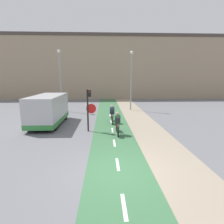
{
  "coord_description": "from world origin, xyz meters",
  "views": [
    {
      "loc": [
        -0.54,
        -6.4,
        3.67
      ],
      "look_at": [
        0.0,
        6.16,
        1.2
      ],
      "focal_mm": 28.0,
      "sensor_mm": 36.0,
      "label": 1
    }
  ],
  "objects_px": {
    "street_lamp_sidewalk": "(131,75)",
    "cyclist_near": "(117,124)",
    "cyclist_far": "(112,114)",
    "van": "(49,110)",
    "traffic_light_pole": "(89,106)",
    "street_lamp_far": "(60,74)"
  },
  "relations": [
    {
      "from": "traffic_light_pole",
      "to": "street_lamp_far",
      "type": "bearing_deg",
      "value": 115.73
    },
    {
      "from": "street_lamp_sidewalk",
      "to": "cyclist_near",
      "type": "xyz_separation_m",
      "value": [
        -2.14,
        -8.56,
        -3.28
      ]
    },
    {
      "from": "traffic_light_pole",
      "to": "cyclist_far",
      "type": "distance_m",
      "value": 2.98
    },
    {
      "from": "cyclist_near",
      "to": "van",
      "type": "bearing_deg",
      "value": 152.8
    },
    {
      "from": "traffic_light_pole",
      "to": "street_lamp_far",
      "type": "distance_m",
      "value": 8.84
    },
    {
      "from": "van",
      "to": "cyclist_far",
      "type": "bearing_deg",
      "value": 3.37
    },
    {
      "from": "street_lamp_sidewalk",
      "to": "street_lamp_far",
      "type": "bearing_deg",
      "value": -179.46
    },
    {
      "from": "cyclist_near",
      "to": "cyclist_far",
      "type": "height_order",
      "value": "same"
    },
    {
      "from": "traffic_light_pole",
      "to": "van",
      "type": "bearing_deg",
      "value": 150.23
    },
    {
      "from": "street_lamp_far",
      "to": "traffic_light_pole",
      "type": "bearing_deg",
      "value": -64.27
    },
    {
      "from": "street_lamp_far",
      "to": "van",
      "type": "bearing_deg",
      "value": -86.34
    },
    {
      "from": "street_lamp_sidewalk",
      "to": "cyclist_far",
      "type": "relative_size",
      "value": 3.69
    },
    {
      "from": "street_lamp_sidewalk",
      "to": "cyclist_far",
      "type": "bearing_deg",
      "value": -112.93
    },
    {
      "from": "cyclist_near",
      "to": "street_lamp_far",
      "type": "bearing_deg",
      "value": 123.48
    },
    {
      "from": "street_lamp_sidewalk",
      "to": "cyclist_near",
      "type": "distance_m",
      "value": 9.42
    },
    {
      "from": "traffic_light_pole",
      "to": "cyclist_far",
      "type": "xyz_separation_m",
      "value": [
        1.68,
        2.21,
        -1.09
      ]
    },
    {
      "from": "street_lamp_sidewalk",
      "to": "van",
      "type": "bearing_deg",
      "value": -141.52
    },
    {
      "from": "traffic_light_pole",
      "to": "cyclist_far",
      "type": "relative_size",
      "value": 1.65
    },
    {
      "from": "cyclist_far",
      "to": "van",
      "type": "distance_m",
      "value": 5.05
    },
    {
      "from": "street_lamp_far",
      "to": "cyclist_near",
      "type": "xyz_separation_m",
      "value": [
        5.61,
        -8.49,
        -3.32
      ]
    },
    {
      "from": "street_lamp_sidewalk",
      "to": "van",
      "type": "relative_size",
      "value": 1.31
    },
    {
      "from": "traffic_light_pole",
      "to": "cyclist_near",
      "type": "relative_size",
      "value": 1.63
    }
  ]
}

